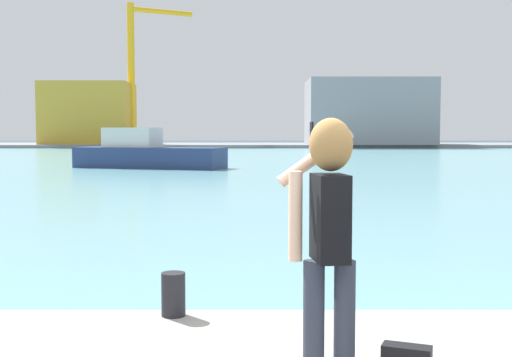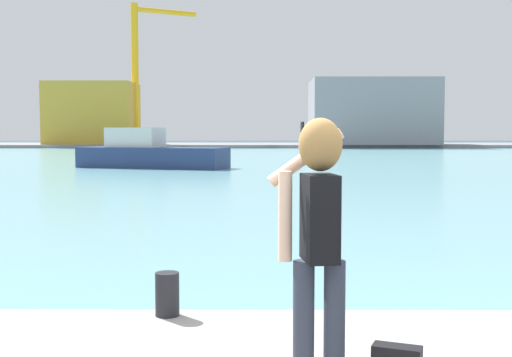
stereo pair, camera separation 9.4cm
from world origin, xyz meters
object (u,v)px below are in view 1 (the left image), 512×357
(person_photographer, at_px, (325,223))
(boat_moored, at_px, (143,154))
(harbor_bollard, at_px, (170,294))
(warehouse_right, at_px, (365,112))
(port_crane, at_px, (134,62))
(warehouse_left, at_px, (85,113))

(person_photographer, height_order, boat_moored, boat_moored)
(harbor_bollard, height_order, warehouse_right, warehouse_right)
(harbor_bollard, xyz_separation_m, port_crane, (-15.92, 88.04, 11.20))
(warehouse_left, height_order, port_crane, port_crane)
(warehouse_left, distance_m, warehouse_right, 38.72)
(port_crane, bearing_deg, harbor_bollard, -79.75)
(warehouse_right, height_order, port_crane, port_crane)
(warehouse_left, xyz_separation_m, warehouse_right, (38.68, -1.80, 0.13))
(port_crane, bearing_deg, person_photographer, -79.19)
(boat_moored, bearing_deg, warehouse_right, 85.52)
(boat_moored, height_order, port_crane, port_crane)
(warehouse_right, bearing_deg, warehouse_left, 177.34)
(warehouse_left, bearing_deg, person_photographer, -74.99)
(boat_moored, height_order, warehouse_left, warehouse_left)
(harbor_bollard, xyz_separation_m, warehouse_right, (16.07, 85.36, 4.14))
(port_crane, bearing_deg, warehouse_left, -172.54)
(warehouse_right, bearing_deg, person_photographer, -99.70)
(person_photographer, bearing_deg, harbor_bollard, 29.07)
(boat_moored, bearing_deg, port_crane, 118.67)
(warehouse_left, relative_size, warehouse_right, 0.71)
(warehouse_right, distance_m, port_crane, 32.87)
(warehouse_left, relative_size, port_crane, 0.60)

